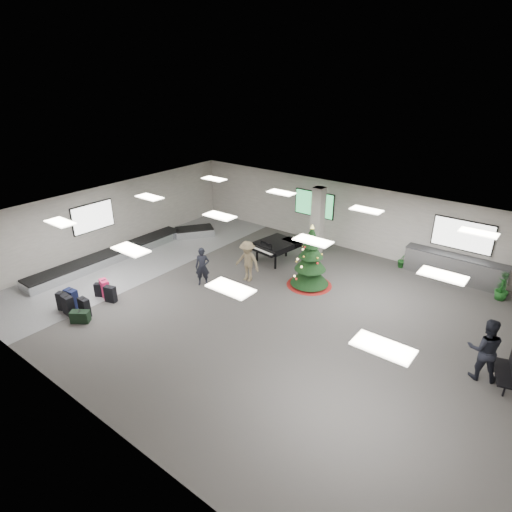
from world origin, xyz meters
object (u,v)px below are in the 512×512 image
Objects in this scene: baggage_carousel at (129,251)px; traveler_bench at (485,349)px; pink_suitcase at (105,289)px; grand_piano at (276,245)px; traveler_b at (247,261)px; potted_plant_right at (502,289)px; traveler_a at (202,267)px; service_counter at (454,268)px; potted_plant_left at (402,260)px; christmas_tree at (310,265)px; bench at (508,371)px.

traveler_bench reaches higher than baggage_carousel.
pink_suitcase is 7.54m from grand_piano.
grand_piano is at bearing 32.18° from baggage_carousel.
baggage_carousel is 5.56× the size of traveler_b.
traveler_bench is (12.53, 3.85, 0.59)m from pink_suitcase.
potted_plant_right is at bearing 22.45° from baggage_carousel.
grand_piano is 3.84m from traveler_a.
potted_plant_left is at bearing -175.95° from service_counter.
traveler_b is (-2.27, -1.21, -0.03)m from christmas_tree.
traveler_a reaches higher than bench.
traveler_a is at bearing -133.11° from traveler_b.
traveler_b is (-6.76, -5.33, 0.33)m from service_counter.
baggage_carousel is 6.06× the size of traveler_a.
pink_suitcase is at bearing -107.53° from grand_piano.
grand_piano is at bearing 156.30° from christmas_tree.
potted_plant_right reaches higher than baggage_carousel.
traveler_a is (4.88, -0.01, 0.59)m from baggage_carousel.
traveler_a is (-7.96, -6.75, 0.25)m from service_counter.
christmas_tree reaches higher than service_counter.
service_counter is at bearing 161.71° from potted_plant_right.
traveler_bench reaches higher than service_counter.
traveler_bench reaches higher than potted_plant_left.
baggage_carousel is 13.20× the size of potted_plant_left.
traveler_b is 1.96× the size of potted_plant_right.
grand_piano is at bearing -164.87° from potted_plant_right.
grand_piano reaches higher than potted_plant_right.
potted_plant_right is (9.88, 6.11, -0.36)m from traveler_a.
potted_plant_left is (8.09, 9.68, -0.00)m from pink_suitcase.
christmas_tree is 1.52× the size of traveler_b.
potted_plant_left is (-4.44, 5.83, -0.59)m from traveler_bench.
service_counter is at bearing 4.05° from potted_plant_left.
traveler_b reaches higher than bench.
traveler_bench is 5.39m from potted_plant_right.
traveler_a is 0.83× the size of traveler_bench.
christmas_tree is at bearing -151.44° from potted_plant_right.
traveler_bench is 7.36m from potted_plant_left.
pink_suitcase reaches higher than potted_plant_left.
service_counter is (12.84, 6.73, 0.33)m from baggage_carousel.
traveler_bench is at bearing -7.02° from traveler_b.
christmas_tree is at bearing 62.06° from pink_suitcase.
pink_suitcase is at bearing -135.08° from christmas_tree.
grand_piano is at bearing 81.62° from pink_suitcase.
potted_plant_right reaches higher than bench.
traveler_bench reaches higher than traveler_b.
bench is (3.00, -5.90, -0.06)m from service_counter.
traveler_bench reaches higher than grand_piano.
grand_piano is at bearing -36.70° from traveler_bench.
grand_piano is 9.75m from traveler_bench.
baggage_carousel is 12.58m from potted_plant_left.
service_counter is 14.17m from pink_suitcase.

